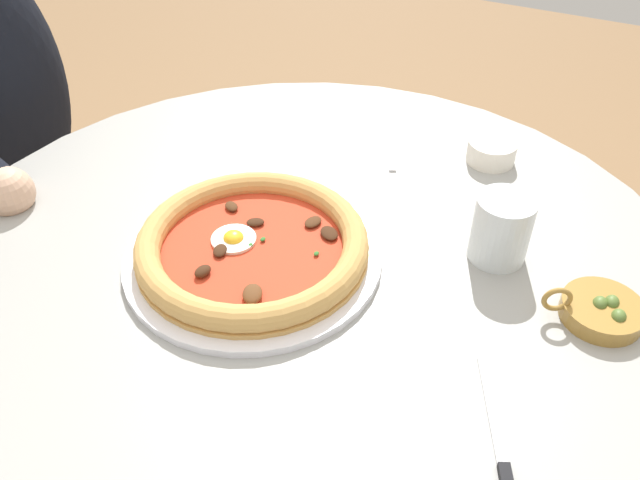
{
  "coord_description": "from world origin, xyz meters",
  "views": [
    {
      "loc": [
        -0.52,
        -0.28,
        1.25
      ],
      "look_at": [
        0.02,
        -0.02,
        0.74
      ],
      "focal_mm": 36.55,
      "sensor_mm": 36.0,
      "label": 1
    }
  ],
  "objects_px": {
    "fork_utensil": "(390,139)",
    "diner_person": "(1,192)",
    "dining_table": "(304,336)",
    "pizza_on_plate": "(253,247)",
    "steak_knife": "(505,472)",
    "olive_pan": "(601,310)",
    "ramekin_capers": "(492,151)",
    "water_glass": "(501,232)"
  },
  "relations": [
    {
      "from": "dining_table",
      "to": "ramekin_capers",
      "type": "relative_size",
      "value": 13.7
    },
    {
      "from": "steak_knife",
      "to": "diner_person",
      "type": "xyz_separation_m",
      "value": [
        0.27,
        0.99,
        -0.18
      ]
    },
    {
      "from": "dining_table",
      "to": "steak_knife",
      "type": "relative_size",
      "value": 5.15
    },
    {
      "from": "steak_knife",
      "to": "diner_person",
      "type": "bearing_deg",
      "value": 74.62
    },
    {
      "from": "diner_person",
      "to": "olive_pan",
      "type": "bearing_deg",
      "value": -91.95
    },
    {
      "from": "water_glass",
      "to": "fork_utensil",
      "type": "xyz_separation_m",
      "value": [
        0.2,
        0.22,
        -0.04
      ]
    },
    {
      "from": "water_glass",
      "to": "steak_knife",
      "type": "xyz_separation_m",
      "value": [
        -0.29,
        -0.08,
        -0.04
      ]
    },
    {
      "from": "ramekin_capers",
      "to": "steak_knife",
      "type": "bearing_deg",
      "value": -163.48
    },
    {
      "from": "pizza_on_plate",
      "to": "steak_knife",
      "type": "bearing_deg",
      "value": -113.12
    },
    {
      "from": "ramekin_capers",
      "to": "fork_utensil",
      "type": "xyz_separation_m",
      "value": [
        -0.01,
        0.16,
        -0.02
      ]
    },
    {
      "from": "dining_table",
      "to": "pizza_on_plate",
      "type": "height_order",
      "value": "pizza_on_plate"
    },
    {
      "from": "steak_knife",
      "to": "fork_utensil",
      "type": "xyz_separation_m",
      "value": [
        0.49,
        0.3,
        -0.0
      ]
    },
    {
      "from": "steak_knife",
      "to": "diner_person",
      "type": "height_order",
      "value": "diner_person"
    },
    {
      "from": "fork_utensil",
      "to": "diner_person",
      "type": "bearing_deg",
      "value": 107.39
    },
    {
      "from": "pizza_on_plate",
      "to": "diner_person",
      "type": "xyz_separation_m",
      "value": [
        0.12,
        0.64,
        -0.2
      ]
    },
    {
      "from": "olive_pan",
      "to": "diner_person",
      "type": "bearing_deg",
      "value": 88.05
    },
    {
      "from": "steak_knife",
      "to": "olive_pan",
      "type": "bearing_deg",
      "value": -11.08
    },
    {
      "from": "dining_table",
      "to": "fork_utensil",
      "type": "bearing_deg",
      "value": 2.09
    },
    {
      "from": "pizza_on_plate",
      "to": "water_glass",
      "type": "relative_size",
      "value": 3.73
    },
    {
      "from": "diner_person",
      "to": "steak_knife",
      "type": "bearing_deg",
      "value": -105.38
    },
    {
      "from": "steak_knife",
      "to": "ramekin_capers",
      "type": "distance_m",
      "value": 0.52
    },
    {
      "from": "pizza_on_plate",
      "to": "olive_pan",
      "type": "relative_size",
      "value": 2.88
    },
    {
      "from": "water_glass",
      "to": "olive_pan",
      "type": "height_order",
      "value": "water_glass"
    },
    {
      "from": "ramekin_capers",
      "to": "diner_person",
      "type": "relative_size",
      "value": 0.06
    },
    {
      "from": "ramekin_capers",
      "to": "fork_utensil",
      "type": "distance_m",
      "value": 0.16
    },
    {
      "from": "steak_knife",
      "to": "olive_pan",
      "type": "distance_m",
      "value": 0.24
    },
    {
      "from": "dining_table",
      "to": "ramekin_capers",
      "type": "distance_m",
      "value": 0.39
    },
    {
      "from": "olive_pan",
      "to": "pizza_on_plate",
      "type": "bearing_deg",
      "value": 102.41
    },
    {
      "from": "dining_table",
      "to": "ramekin_capers",
      "type": "height_order",
      "value": "ramekin_capers"
    },
    {
      "from": "pizza_on_plate",
      "to": "ramekin_capers",
      "type": "height_order",
      "value": "pizza_on_plate"
    },
    {
      "from": "water_glass",
      "to": "ramekin_capers",
      "type": "height_order",
      "value": "water_glass"
    },
    {
      "from": "dining_table",
      "to": "diner_person",
      "type": "height_order",
      "value": "diner_person"
    },
    {
      "from": "ramekin_capers",
      "to": "diner_person",
      "type": "height_order",
      "value": "diner_person"
    },
    {
      "from": "dining_table",
      "to": "fork_utensil",
      "type": "relative_size",
      "value": 5.88
    },
    {
      "from": "water_glass",
      "to": "olive_pan",
      "type": "distance_m",
      "value": 0.14
    },
    {
      "from": "dining_table",
      "to": "pizza_on_plate",
      "type": "distance_m",
      "value": 0.16
    },
    {
      "from": "olive_pan",
      "to": "diner_person",
      "type": "relative_size",
      "value": 0.09
    },
    {
      "from": "ramekin_capers",
      "to": "olive_pan",
      "type": "relative_size",
      "value": 0.65
    },
    {
      "from": "olive_pan",
      "to": "dining_table",
      "type": "bearing_deg",
      "value": 101.17
    },
    {
      "from": "pizza_on_plate",
      "to": "steak_knife",
      "type": "distance_m",
      "value": 0.38
    },
    {
      "from": "pizza_on_plate",
      "to": "steak_knife",
      "type": "height_order",
      "value": "pizza_on_plate"
    },
    {
      "from": "olive_pan",
      "to": "fork_utensil",
      "type": "distance_m",
      "value": 0.43
    }
  ]
}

